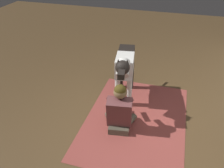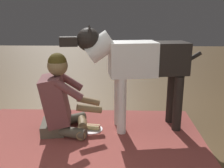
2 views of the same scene
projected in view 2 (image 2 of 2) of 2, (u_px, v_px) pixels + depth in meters
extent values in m
plane|color=brown|center=(64.00, 138.00, 2.71)|extent=(14.76, 14.76, 0.00)
cube|color=#954039|center=(84.00, 141.00, 2.63)|extent=(2.46, 1.74, 0.01)
cube|color=#4F493A|center=(53.00, 127.00, 2.84)|extent=(0.29, 0.37, 0.12)
cylinder|color=#4F493A|center=(69.00, 120.00, 3.00)|extent=(0.39, 0.31, 0.11)
cylinder|color=olive|center=(82.00, 122.00, 2.95)|extent=(0.17, 0.37, 0.09)
cylinder|color=#4F493A|center=(68.00, 132.00, 2.71)|extent=(0.41, 0.22, 0.11)
cylinder|color=olive|center=(82.00, 129.00, 2.79)|extent=(0.12, 0.37, 0.09)
cube|color=brown|center=(56.00, 99.00, 2.76)|extent=(0.36, 0.44, 0.54)
cylinder|color=brown|center=(70.00, 81.00, 2.90)|extent=(0.30, 0.12, 0.24)
cylinder|color=olive|center=(89.00, 101.00, 2.94)|extent=(0.27, 0.07, 0.12)
cylinder|color=brown|center=(69.00, 90.00, 2.57)|extent=(0.30, 0.12, 0.24)
cylinder|color=olive|center=(89.00, 109.00, 2.70)|extent=(0.28, 0.15, 0.12)
sphere|color=olive|center=(58.00, 66.00, 2.66)|extent=(0.21, 0.21, 0.21)
sphere|color=#473A14|center=(57.00, 62.00, 2.65)|extent=(0.19, 0.19, 0.19)
cylinder|color=silver|center=(122.00, 106.00, 2.75)|extent=(0.10, 0.10, 0.61)
cylinder|color=silver|center=(119.00, 99.00, 2.96)|extent=(0.10, 0.10, 0.61)
cylinder|color=black|center=(178.00, 104.00, 2.82)|extent=(0.10, 0.10, 0.61)
cylinder|color=black|center=(171.00, 97.00, 3.03)|extent=(0.10, 0.10, 0.61)
cube|color=silver|center=(133.00, 59.00, 2.74)|extent=(0.53, 0.39, 0.36)
cube|color=black|center=(167.00, 58.00, 2.78)|extent=(0.46, 0.36, 0.34)
cylinder|color=silver|center=(100.00, 47.00, 2.66)|extent=(0.38, 0.27, 0.34)
sphere|color=black|center=(88.00, 39.00, 2.63)|extent=(0.24, 0.24, 0.24)
cube|color=black|center=(69.00, 42.00, 2.61)|extent=(0.19, 0.13, 0.10)
cone|color=black|center=(90.00, 31.00, 2.54)|extent=(0.09, 0.09, 0.11)
cone|color=black|center=(89.00, 30.00, 2.67)|extent=(0.09, 0.09, 0.11)
cylinder|color=black|center=(187.00, 61.00, 2.81)|extent=(0.32, 0.09, 0.21)
cylinder|color=white|center=(91.00, 129.00, 2.90)|extent=(0.25, 0.25, 0.01)
cylinder|color=#DAC27B|center=(92.00, 126.00, 2.91)|extent=(0.19, 0.07, 0.05)
cylinder|color=#DAC27B|center=(91.00, 128.00, 2.87)|extent=(0.19, 0.07, 0.05)
cylinder|color=brown|center=(91.00, 126.00, 2.89)|extent=(0.20, 0.06, 0.04)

